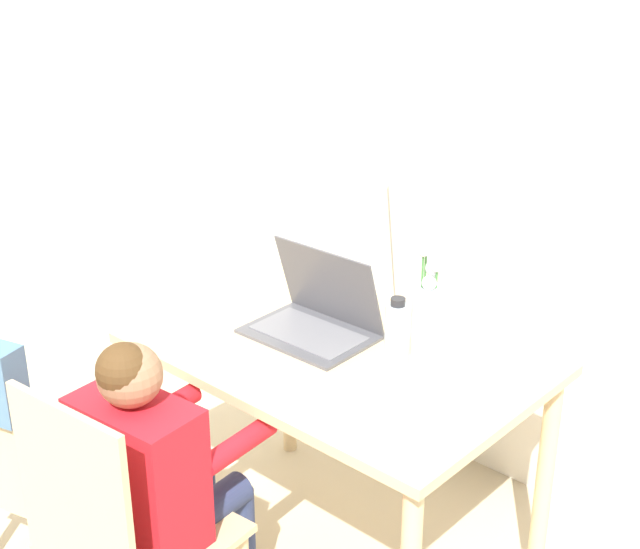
{
  "coord_description": "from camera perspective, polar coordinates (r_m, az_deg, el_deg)",
  "views": [
    {
      "loc": [
        1.51,
        -0.27,
        1.92
      ],
      "look_at": [
        -0.08,
        1.49,
        0.91
      ],
      "focal_mm": 50.0,
      "sensor_mm": 36.0,
      "label": 1
    }
  ],
  "objects": [
    {
      "name": "water_bottle",
      "position": [
        2.41,
        4.93,
        -3.92
      ],
      "size": [
        0.07,
        0.07,
        0.21
      ],
      "color": "silver",
      "rests_on": "dining_table"
    },
    {
      "name": "flower_vase",
      "position": [
        2.47,
        6.91,
        -2.39
      ],
      "size": [
        0.09,
        0.09,
        0.35
      ],
      "color": "silver",
      "rests_on": "dining_table"
    },
    {
      "name": "person_seated",
      "position": [
        2.3,
        -10.41,
        -12.14
      ],
      "size": [
        0.36,
        0.45,
        0.98
      ],
      "rotation": [
        0.0,
        0.0,
        3.23
      ],
      "color": "red",
      "rests_on": "ground_plane"
    },
    {
      "name": "cardboard_panel",
      "position": [
        3.03,
        9.95,
        -2.78
      ],
      "size": [
        0.67,
        0.19,
        1.23
      ],
      "color": "silver",
      "rests_on": "ground_plane"
    },
    {
      "name": "laptop",
      "position": [
        2.61,
        -0.19,
        -2.53
      ],
      "size": [
        0.37,
        0.27,
        0.26
      ],
      "rotation": [
        0.0,
        0.0,
        0.02
      ],
      "color": "#4C4C51",
      "rests_on": "dining_table"
    },
    {
      "name": "chair_occupied",
      "position": [
        2.32,
        -12.53,
        -16.38
      ],
      "size": [
        0.43,
        0.43,
        0.91
      ],
      "rotation": [
        0.0,
        0.0,
        3.23
      ],
      "color": "#D6B784",
      "rests_on": "ground_plane"
    },
    {
      "name": "wall_back",
      "position": [
        2.99,
        10.81,
        9.7
      ],
      "size": [
        6.4,
        0.05,
        2.5
      ],
      "color": "white",
      "rests_on": "ground_plane"
    },
    {
      "name": "dining_table",
      "position": [
        2.59,
        1.11,
        -6.6
      ],
      "size": [
        1.13,
        0.76,
        0.73
      ],
      "color": "#D6B784",
      "rests_on": "ground_plane"
    }
  ]
}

